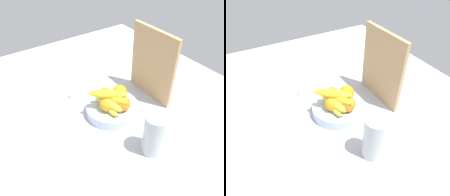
% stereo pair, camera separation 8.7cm
% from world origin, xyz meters
% --- Properties ---
extents(ground_plane, '(1.80, 1.40, 0.03)m').
position_xyz_m(ground_plane, '(0.00, 0.00, -0.01)').
color(ground_plane, '#ACAFBB').
extents(fruit_bowl, '(0.25, 0.25, 0.05)m').
position_xyz_m(fruit_bowl, '(-0.02, -0.03, 0.03)').
color(fruit_bowl, silver).
rests_on(fruit_bowl, ground_plane).
extents(orange_front_left, '(0.07, 0.07, 0.07)m').
position_xyz_m(orange_front_left, '(-0.03, 0.03, 0.09)').
color(orange_front_left, orange).
rests_on(orange_front_left, fruit_bowl).
extents(orange_front_right, '(0.07, 0.07, 0.07)m').
position_xyz_m(orange_front_right, '(-0.06, -0.04, 0.09)').
color(orange_front_right, orange).
rests_on(orange_front_right, fruit_bowl).
extents(orange_center, '(0.07, 0.07, 0.07)m').
position_xyz_m(orange_center, '(0.00, -0.06, 0.09)').
color(orange_center, orange).
rests_on(orange_center, fruit_bowl).
extents(orange_back_left, '(0.07, 0.07, 0.07)m').
position_xyz_m(orange_back_left, '(0.04, -0.01, 0.09)').
color(orange_back_left, orange).
rests_on(orange_back_left, fruit_bowl).
extents(banana_bunch, '(0.18, 0.16, 0.11)m').
position_xyz_m(banana_bunch, '(-0.01, -0.06, 0.10)').
color(banana_bunch, yellow).
rests_on(banana_bunch, fruit_bowl).
extents(cutting_board, '(0.28, 0.02, 0.36)m').
position_xyz_m(cutting_board, '(-0.03, 0.22, 0.18)').
color(cutting_board, tan).
rests_on(cutting_board, ground_plane).
extents(thermos_tumbler, '(0.09, 0.09, 0.19)m').
position_xyz_m(thermos_tumbler, '(0.26, -0.02, 0.09)').
color(thermos_tumbler, '#B0B9B7').
rests_on(thermos_tumbler, ground_plane).
extents(jar_lid, '(0.07, 0.07, 0.01)m').
position_xyz_m(jar_lid, '(-0.24, -0.11, 0.01)').
color(jar_lid, white).
rests_on(jar_lid, ground_plane).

